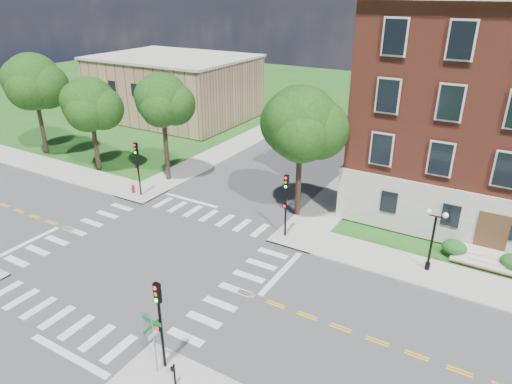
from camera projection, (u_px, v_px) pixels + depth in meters
The scene contains 19 objects.
ground at pixel (147, 257), 31.10m from camera, with size 160.00×160.00×0.00m, color #1C5417.
road_ew at pixel (147, 257), 31.10m from camera, with size 90.00×12.00×0.01m, color #3D3D3F.
road_ns at pixel (147, 257), 31.10m from camera, with size 12.00×90.00×0.01m, color #3D3D3F.
sidewalk_ne at pixel (427, 219), 36.07m from camera, with size 34.00×34.00×0.12m.
sidewalk_nw at pixel (139, 154), 50.27m from camera, with size 34.00×34.00×0.12m.
crosswalk_east at pixel (235, 290), 27.78m from camera, with size 2.20×10.20×0.02m, color silver, non-canonical shape.
stop_bar_east at pixel (281, 273), 29.40m from camera, with size 0.40×5.50×0.00m, color silver.
secondary_building at pixel (175, 87), 63.10m from camera, with size 20.40×15.40×8.30m.
tree_a at pixel (33, 82), 47.45m from camera, with size 5.90×5.90×10.70m.
tree_b at pixel (90, 104), 43.40m from camera, with size 5.16×5.16×9.17m.
tree_c at pixel (162, 100), 40.44m from camera, with size 4.73×4.73×10.01m.
tree_d at pixel (301, 123), 33.80m from camera, with size 5.67×5.67×10.35m.
traffic_signal_se at pixel (159, 315), 20.76m from camera, with size 0.34×0.39×4.80m.
traffic_signal_ne at pixel (286, 198), 32.36m from camera, with size 0.35×0.39×4.80m.
traffic_signal_nw at pixel (137, 162), 38.94m from camera, with size 0.33×0.36×4.80m.
twin_lamp_west at pixel (433, 237), 28.61m from camera, with size 1.36×0.36×4.23m.
street_sign_pole at pixel (154, 335), 20.82m from camera, with size 1.10×1.10×3.10m.
push_button_post at pixel (174, 374), 20.71m from camera, with size 0.14×0.21×1.20m.
fire_hydrant at pixel (133, 189), 40.54m from camera, with size 0.35×0.35×0.75m.
Camera 1 is at (19.88, -19.10, 16.83)m, focal length 32.00 mm.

